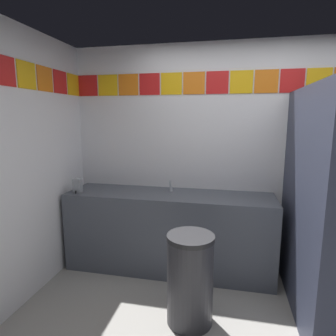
{
  "coord_description": "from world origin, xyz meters",
  "views": [
    {
      "loc": [
        -0.24,
        -1.82,
        1.71
      ],
      "look_at": [
        -0.81,
        0.85,
        1.22
      ],
      "focal_mm": 30.58,
      "sensor_mm": 36.0,
      "label": 1
    }
  ],
  "objects": [
    {
      "name": "wall_back",
      "position": [
        -0.0,
        1.49,
        1.26
      ],
      "size": [
        4.09,
        0.09,
        2.51
      ],
      "color": "silver",
      "rests_on": "ground_plane"
    },
    {
      "name": "vanity_counter",
      "position": [
        -0.86,
        1.16,
        0.44
      ],
      "size": [
        2.27,
        0.59,
        0.88
      ],
      "color": "#4C515B",
      "rests_on": "ground_plane"
    },
    {
      "name": "faucet_center",
      "position": [
        -0.86,
        1.25,
        0.93
      ],
      "size": [
        0.04,
        0.1,
        0.14
      ],
      "color": "silver",
      "rests_on": "vanity_counter"
    },
    {
      "name": "soap_dispenser",
      "position": [
        -1.86,
        0.99,
        0.96
      ],
      "size": [
        0.09,
        0.09,
        0.16
      ],
      "color": "gray",
      "rests_on": "vanity_counter"
    },
    {
      "name": "stall_divider",
      "position": [
        0.55,
        0.5,
        0.98
      ],
      "size": [
        0.92,
        1.41,
        1.96
      ],
      "color": "#33384C",
      "rests_on": "ground_plane"
    },
    {
      "name": "trash_bin",
      "position": [
        -0.51,
        0.33,
        0.39
      ],
      "size": [
        0.39,
        0.39,
        0.77
      ],
      "color": "#333338",
      "rests_on": "ground_plane"
    }
  ]
}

